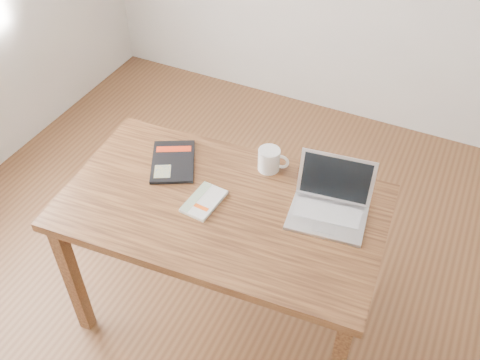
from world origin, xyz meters
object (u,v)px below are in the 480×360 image
at_px(desk, 223,219).
at_px(coffee_mug, 270,159).
at_px(white_guidebook, 204,201).
at_px(laptop, 330,203).
at_px(black_guidebook, 173,161).

xyz_separation_m(desk, coffee_mug, (0.09, 0.28, 0.14)).
height_order(desk, coffee_mug, coffee_mug).
xyz_separation_m(white_guidebook, laptop, (0.47, 0.17, 0.04)).
bearing_deg(laptop, desk, -167.42).
distance_m(white_guidebook, black_guidebook, 0.28).
bearing_deg(desk, white_guidebook, -164.53).
bearing_deg(desk, coffee_mug, 68.42).
height_order(desk, white_guidebook, white_guidebook).
distance_m(black_guidebook, laptop, 0.70).
height_order(white_guidebook, black_guidebook, white_guidebook).
height_order(white_guidebook, coffee_mug, coffee_mug).
bearing_deg(coffee_mug, laptop, -32.63).
distance_m(black_guidebook, coffee_mug, 0.42).
xyz_separation_m(black_guidebook, laptop, (0.70, 0.01, 0.04)).
relative_size(white_guidebook, laptop, 0.60).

